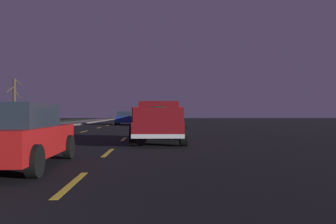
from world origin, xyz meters
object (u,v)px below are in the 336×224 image
Objects in this scene: sedan_red at (16,135)px; sedan_blue at (125,118)px; pickup_truck at (159,121)px; sedan_silver at (156,118)px; bare_tree_far at (14,102)px.

sedan_red is 32.29m from sedan_blue.
pickup_truck reaches higher than sedan_red.
sedan_red is 1.00× the size of sedan_silver.
sedan_blue is (32.29, -0.02, 0.00)m from sedan_red.
bare_tree_far is at bearing 112.67° from sedan_blue.
sedan_silver is (29.13, -3.63, 0.00)m from sedan_red.
bare_tree_far is (-4.57, 10.94, 1.75)m from sedan_blue.
bare_tree_far is at bearing 21.51° from sedan_red.
sedan_red is (-7.17, 3.56, -0.20)m from pickup_truck.
pickup_truck is at bearing 179.82° from sedan_silver.
sedan_silver is (21.96, -0.07, -0.20)m from pickup_truck.
sedan_blue is 11.99m from bare_tree_far.
pickup_truck is 8.01m from sedan_red.
sedan_red and sedan_silver have the same top height.
pickup_truck is at bearing -26.39° from sedan_red.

